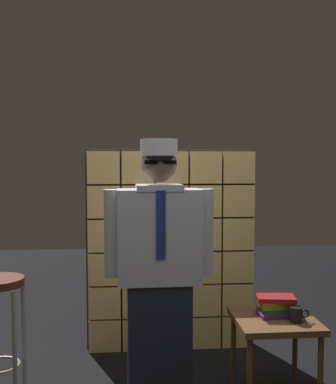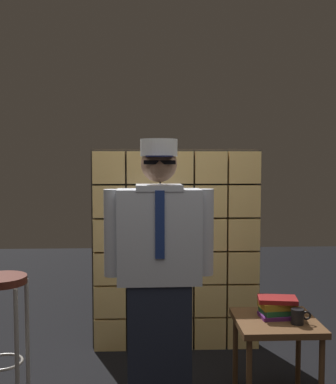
{
  "view_description": "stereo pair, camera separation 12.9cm",
  "coord_description": "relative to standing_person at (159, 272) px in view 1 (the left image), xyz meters",
  "views": [
    {
      "loc": [
        -0.37,
        -2.5,
        1.59
      ],
      "look_at": [
        -0.12,
        0.42,
        1.39
      ],
      "focal_mm": 44.35,
      "sensor_mm": 36.0,
      "label": 1
    },
    {
      "loc": [
        -0.24,
        -2.51,
        1.59
      ],
      "look_at": [
        -0.12,
        0.42,
        1.39
      ],
      "focal_mm": 44.35,
      "sensor_mm": 36.0,
      "label": 2
    }
  ],
  "objects": [
    {
      "name": "book_stack",
      "position": [
        0.77,
        0.07,
        -0.26
      ],
      "size": [
        0.27,
        0.19,
        0.13
      ],
      "color": "#591E66",
      "rests_on": "side_table"
    },
    {
      "name": "coffee_mug",
      "position": [
        0.86,
        -0.06,
        -0.28
      ],
      "size": [
        0.13,
        0.08,
        0.09
      ],
      "color": "black",
      "rests_on": "side_table"
    },
    {
      "name": "glass_block_wall",
      "position": [
        0.17,
        1.0,
        -0.07
      ],
      "size": [
        1.42,
        0.1,
        1.7
      ],
      "color": "#F2C672",
      "rests_on": "ground"
    },
    {
      "name": "standing_person",
      "position": [
        0.0,
        0.0,
        0.0
      ],
      "size": [
        0.68,
        0.29,
        1.72
      ],
      "rotation": [
        0.0,
        0.0,
        0.02
      ],
      "color": "#1E2333",
      "rests_on": "ground"
    },
    {
      "name": "side_table",
      "position": [
        0.75,
        0.03,
        -0.4
      ],
      "size": [
        0.52,
        0.52,
        0.57
      ],
      "color": "brown",
      "rests_on": "ground"
    }
  ]
}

